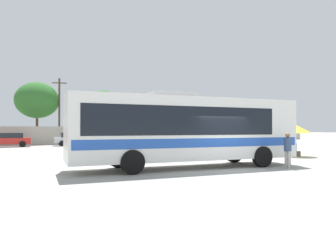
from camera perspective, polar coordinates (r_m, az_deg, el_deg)
name	(u,v)px	position (r m, az deg, el deg)	size (l,w,h in m)	color
ground_plane	(141,155)	(23.54, -4.90, -5.18)	(300.00, 300.00, 0.00)	#A3A099
perimeter_wall	(83,135)	(41.16, -15.14, -1.64)	(80.00, 0.30, 2.21)	#B2AD9E
coach_bus_white_blue	(185,128)	(15.44, 3.10, -0.40)	(11.69, 3.69, 3.65)	white
attendant_by_bus_door	(288,148)	(16.30, 20.86, -3.80)	(0.40, 0.40, 1.72)	#B7B2A8
vendor_umbrella_secondary_yellow	(296,130)	(23.68, 22.16, -0.64)	(2.05, 2.05, 2.18)	gray
parked_car_second_red	(9,139)	(37.38, -26.80, -2.20)	(4.29, 2.11, 1.49)	red
parked_car_third_silver	(73,139)	(37.56, -16.78, -2.21)	(4.43, 2.27, 1.51)	#B7BABF
parked_car_rightmost_black	(126,138)	(39.53, -7.62, -2.14)	(4.17, 2.11, 1.51)	black
utility_pole_near	(59,110)	(43.12, -19.10, 2.83)	(1.77, 0.56, 8.47)	#4C3823
roadside_tree_midleft	(37,100)	(44.08, -22.63, 4.32)	(5.46, 5.46, 7.94)	brown
roadside_tree_midright	(104,108)	(45.48, -11.56, 3.24)	(5.73, 5.73, 7.34)	brown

